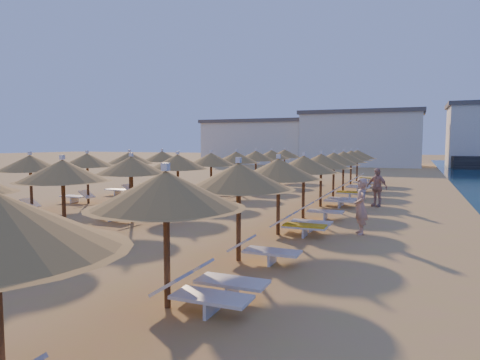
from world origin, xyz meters
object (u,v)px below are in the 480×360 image
at_px(parasol_row_west, 178,163).
at_px(beachgoer_a, 361,206).
at_px(parasol_row_east, 304,165).
at_px(beachgoer_c, 377,187).

relative_size(parasol_row_west, beachgoer_a, 19.81).
bearing_deg(beachgoer_a, parasol_row_west, -127.05).
height_order(parasol_row_east, parasol_row_west, same).
bearing_deg(parasol_row_west, parasol_row_east, 0.00).
xyz_separation_m(parasol_row_east, beachgoer_c, (2.46, 4.42, -1.20)).
bearing_deg(beachgoer_c, parasol_row_east, -90.38).
xyz_separation_m(parasol_row_west, beachgoer_c, (8.25, 4.42, -1.20)).
bearing_deg(beachgoer_a, parasol_row_east, -154.23).
distance_m(beachgoer_a, beachgoer_c, 6.74).
height_order(parasol_row_east, beachgoer_c, parasol_row_east).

